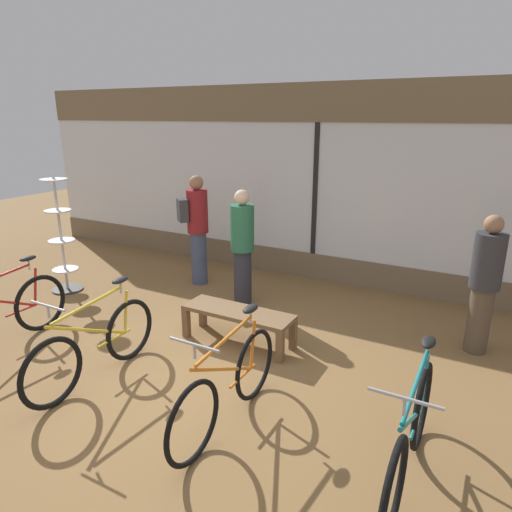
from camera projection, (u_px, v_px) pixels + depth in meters
The scene contains 11 objects.
ground_plane at pixel (191, 374), 4.98m from camera, with size 24.00×24.00×0.00m, color olive.
shop_back_wall at pixel (316, 183), 7.44m from camera, with size 12.00×0.08×3.20m.
bicycle_far_left at pixel (2, 316), 5.48m from camera, with size 0.46×1.81×1.05m.
bicycle_left at pixel (95, 346), 4.78m from camera, with size 0.46×1.76×1.04m.
bicycle_right at pixel (228, 386), 4.07m from camera, with size 0.46×1.73×1.04m.
bicycle_far_right at pixel (410, 438), 3.39m from camera, with size 0.46×1.80×1.05m.
accessory_rack at pixel (62, 244), 7.16m from camera, with size 0.48×0.48×1.88m.
display_bench at pixel (238, 316), 5.57m from camera, with size 1.40×0.44×0.43m.
customer_near_rack at pixel (197, 227), 7.39m from camera, with size 0.53×0.55×1.80m.
customer_by_window at pixel (242, 246), 6.56m from camera, with size 0.36×0.36×1.72m.
customer_mid_floor at pixel (485, 282), 5.22m from camera, with size 0.36×0.36×1.66m.
Camera 1 is at (2.73, -3.49, 2.71)m, focal length 32.00 mm.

